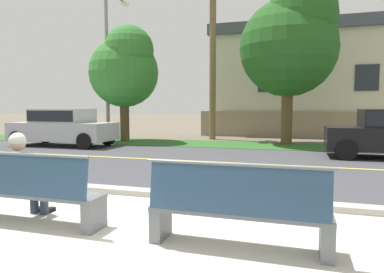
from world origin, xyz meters
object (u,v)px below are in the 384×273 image
(bench_left, at_px, (30,192))
(seated_person_grey, at_px, (24,173))
(bench_right, at_px, (237,210))
(car_silver_near, at_px, (63,125))
(shade_tree_far_left, at_px, (125,67))
(palm_tree_tall, at_px, (213,6))
(shade_tree_left, at_px, (292,40))
(streetlamp, at_px, (109,55))

(bench_left, relative_size, seated_person_grey, 1.61)
(bench_right, bearing_deg, car_silver_near, 135.96)
(bench_left, distance_m, shade_tree_far_left, 12.28)
(palm_tree_tall, bearing_deg, bench_right, -74.89)
(car_silver_near, distance_m, palm_tree_tall, 9.11)
(car_silver_near, xyz_separation_m, palm_tree_tall, (5.17, 4.86, 5.71))
(bench_left, relative_size, bench_right, 1.00)
(seated_person_grey, height_order, car_silver_near, car_silver_near)
(bench_left, xyz_separation_m, seated_person_grey, (-0.25, 0.17, 0.21))
(seated_person_grey, bearing_deg, bench_left, -34.73)
(palm_tree_tall, bearing_deg, shade_tree_left, -21.55)
(bench_left, height_order, car_silver_near, car_silver_near)
(bench_left, xyz_separation_m, car_silver_near, (-5.97, 8.48, 0.39))
(bench_left, distance_m, car_silver_near, 10.38)
(bench_right, bearing_deg, palm_tree_tall, 105.11)
(seated_person_grey, height_order, shade_tree_far_left, shade_tree_far_left)
(bench_left, xyz_separation_m, palm_tree_tall, (-0.80, 13.35, 6.10))
(bench_left, relative_size, streetlamp, 0.29)
(car_silver_near, bearing_deg, seated_person_grey, -55.45)
(seated_person_grey, xyz_separation_m, car_silver_near, (-5.72, 8.31, 0.18))
(bench_right, distance_m, seated_person_grey, 3.06)
(car_silver_near, height_order, palm_tree_tall, palm_tree_tall)
(shade_tree_far_left, bearing_deg, car_silver_near, -121.11)
(bench_left, relative_size, car_silver_near, 0.47)
(bench_left, height_order, seated_person_grey, seated_person_grey)
(car_silver_near, relative_size, shade_tree_far_left, 0.81)
(bench_right, xyz_separation_m, seated_person_grey, (-3.05, 0.17, 0.21))
(seated_person_grey, bearing_deg, streetlamp, 114.55)
(streetlamp, bearing_deg, palm_tree_tall, 30.37)
(streetlamp, height_order, shade_tree_left, streetlamp)
(car_silver_near, bearing_deg, bench_right, -44.04)
(palm_tree_tall, bearing_deg, bench_left, -86.55)
(shade_tree_far_left, xyz_separation_m, shade_tree_left, (7.41, 0.79, 0.96))
(seated_person_grey, xyz_separation_m, palm_tree_tall, (-0.55, 13.17, 5.89))
(seated_person_grey, xyz_separation_m, shade_tree_left, (3.24, 11.68, 3.75))
(bench_left, bearing_deg, shade_tree_left, 75.84)
(bench_right, distance_m, palm_tree_tall, 15.11)
(bench_left, xyz_separation_m, shade_tree_far_left, (-4.42, 11.06, 3.00))
(shade_tree_left, xyz_separation_m, palm_tree_tall, (-3.79, 1.50, 2.14))
(seated_person_grey, bearing_deg, shade_tree_far_left, 110.96)
(bench_left, bearing_deg, bench_right, 0.00)
(car_silver_near, xyz_separation_m, shade_tree_far_left, (1.55, 2.57, 2.61))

